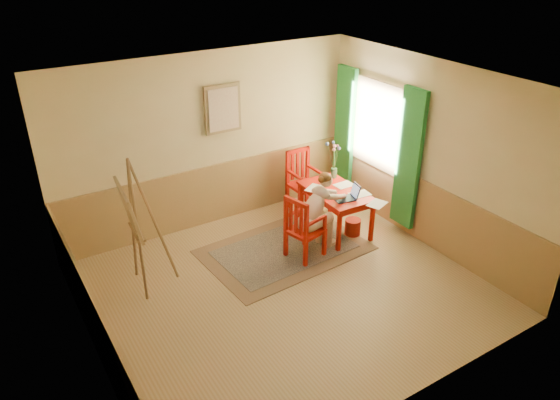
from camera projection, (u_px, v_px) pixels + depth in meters
room at (286, 197)px, 6.50m from camera, size 5.04×4.54×2.84m
wainscot at (256, 232)px, 7.51m from camera, size 5.00×4.50×1.00m
window at (376, 138)px, 8.49m from camera, size 0.12×2.01×2.20m
wall_portrait at (223, 109)px, 8.05m from camera, size 0.60×0.05×0.76m
rug at (285, 250)px, 8.00m from camera, size 2.49×1.75×0.02m
table at (336, 195)px, 8.25m from camera, size 0.76×1.22×0.72m
chair_left at (303, 228)px, 7.60m from camera, size 0.56×0.54×1.01m
chair_back at (303, 181)px, 8.97m from camera, size 0.47×0.49×1.06m
figure at (317, 210)px, 7.69m from camera, size 0.96×0.51×1.24m
laptop at (348, 196)px, 7.93m from camera, size 0.41×0.29×0.22m
papers at (348, 193)px, 8.13m from camera, size 0.85×1.25×0.00m
vase at (334, 161)px, 8.51m from camera, size 0.22×0.31×0.62m
wastebasket at (353, 227)px, 8.35m from camera, size 0.30×0.30×0.27m
easel at (132, 214)px, 6.68m from camera, size 0.66×0.84×1.89m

